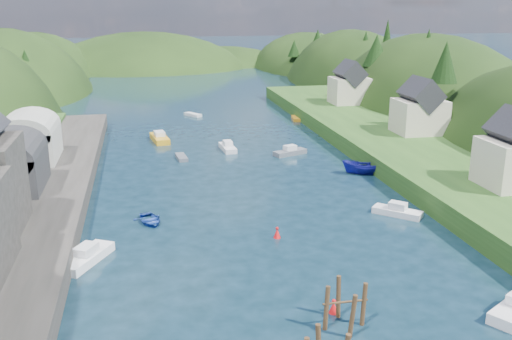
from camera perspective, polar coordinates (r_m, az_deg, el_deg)
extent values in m
plane|color=black|center=(83.21, -3.00, 1.56)|extent=(600.00, 600.00, 0.00)
ellipsoid|color=black|center=(154.21, -23.74, 3.90)|extent=(44.00, 75.56, 48.19)
ellipsoid|color=black|center=(194.55, -21.33, 6.99)|extent=(44.00, 75.56, 39.00)
ellipsoid|color=black|center=(122.60, 16.50, 1.70)|extent=(36.00, 75.56, 48.00)
ellipsoid|color=black|center=(160.74, 9.46, 5.77)|extent=(36.00, 75.56, 44.49)
ellipsoid|color=black|center=(199.79, 5.22, 8.41)|extent=(36.00, 75.56, 36.00)
ellipsoid|color=black|center=(202.04, -10.91, 7.21)|extent=(80.00, 60.00, 44.00)
ellipsoid|color=black|center=(214.28, -3.36, 7.45)|extent=(70.00, 56.00, 36.00)
cone|color=black|center=(132.20, -22.04, 9.86)|extent=(4.07, 4.07, 5.80)
cone|color=black|center=(148.13, -23.32, 10.58)|extent=(4.56, 4.56, 7.82)
cone|color=black|center=(157.41, -23.19, 10.40)|extent=(4.75, 4.75, 6.03)
cone|color=black|center=(170.67, -21.09, 11.14)|extent=(4.27, 4.27, 6.84)
cone|color=black|center=(92.58, 18.40, 10.21)|extent=(4.07, 4.07, 6.25)
cone|color=black|center=(106.40, 17.46, 8.49)|extent=(3.40, 3.40, 5.47)
cone|color=black|center=(114.50, 16.76, 11.00)|extent=(4.94, 4.94, 9.63)
cone|color=black|center=(118.34, 11.95, 11.63)|extent=(5.25, 5.25, 6.19)
cone|color=black|center=(135.45, 12.96, 12.57)|extent=(3.36, 3.36, 9.41)
cone|color=black|center=(144.83, 10.88, 12.00)|extent=(4.57, 4.57, 7.46)
cone|color=black|center=(160.04, 8.97, 11.82)|extent=(3.59, 3.59, 6.16)
cone|color=black|center=(166.44, 6.19, 12.89)|extent=(4.14, 4.14, 5.48)
cone|color=black|center=(175.02, 3.83, 12.06)|extent=(3.83, 3.83, 4.94)
cube|color=#2D2B28|center=(55.00, -23.68, -6.72)|extent=(12.00, 110.00, 2.00)
cube|color=#2D2D30|center=(66.51, -23.46, -0.06)|extent=(7.00, 9.00, 4.00)
cylinder|color=#2D2D30|center=(66.02, -23.65, 1.60)|extent=(7.00, 9.00, 7.00)
cube|color=#B2B2A8|center=(77.91, -21.76, 2.39)|extent=(7.00, 9.00, 4.00)
cylinder|color=#B2B2A8|center=(77.49, -21.91, 3.83)|extent=(7.00, 9.00, 7.00)
cube|color=#234719|center=(81.18, 15.82, 1.44)|extent=(16.00, 120.00, 2.40)
cube|color=beige|center=(89.11, 16.00, 5.17)|extent=(7.00, 6.00, 5.00)
cube|color=black|center=(88.56, 16.17, 7.29)|extent=(5.15, 6.24, 5.15)
cube|color=beige|center=(113.05, 9.32, 7.86)|extent=(7.00, 6.00, 5.00)
cube|color=black|center=(112.61, 9.40, 9.54)|extent=(5.15, 6.24, 5.15)
cylinder|color=#382314|center=(40.66, 10.69, -13.42)|extent=(0.32, 0.32, 3.76)
cylinder|color=#382314|center=(41.30, 8.24, -12.78)|extent=(0.32, 0.32, 3.76)
cylinder|color=#382314|center=(39.82, 7.03, -13.92)|extent=(0.32, 0.32, 3.76)
cylinder|color=#382314|center=(39.16, 9.56, -14.61)|extent=(0.32, 0.32, 3.76)
cylinder|color=#382314|center=(39.92, 8.92, -12.91)|extent=(3.19, 0.16, 0.16)
cone|color=red|center=(42.12, 7.77, -13.44)|extent=(0.70, 0.70, 0.90)
sphere|color=red|center=(41.87, 7.79, -12.85)|extent=(0.30, 0.30, 0.30)
cone|color=red|center=(53.95, 2.12, -6.34)|extent=(0.70, 0.70, 0.90)
sphere|color=red|center=(53.76, 2.13, -5.85)|extent=(0.30, 0.30, 0.30)
cube|color=silver|center=(85.67, -2.84, 2.22)|extent=(2.10, 5.35, 0.73)
cube|color=silver|center=(85.49, -2.85, 2.71)|extent=(1.34, 1.92, 0.70)
imported|color=navy|center=(58.57, -10.55, -4.93)|extent=(3.82, 4.64, 0.84)
cube|color=silver|center=(112.38, -6.33, 5.52)|extent=(3.36, 4.06, 0.56)
cube|color=#52565E|center=(81.37, -7.47, 1.27)|extent=(1.63, 3.89, 0.53)
cube|color=#595D66|center=(83.12, 3.42, 1.76)|extent=(5.28, 3.43, 0.70)
cube|color=silver|center=(82.94, 3.43, 2.25)|extent=(2.07, 1.74, 0.70)
cube|color=orange|center=(108.17, 4.02, 5.16)|extent=(1.97, 4.34, 0.59)
cube|color=gold|center=(92.40, -9.61, 3.11)|extent=(3.09, 6.73, 0.91)
cube|color=silver|center=(92.21, -9.64, 3.62)|extent=(1.82, 2.47, 0.70)
imported|color=navy|center=(74.46, 10.58, 0.18)|extent=(5.54, 3.46, 2.01)
cube|color=white|center=(51.23, -16.57, -8.44)|extent=(4.56, 6.12, 0.83)
cube|color=silver|center=(50.91, -16.65, -7.61)|extent=(2.19, 2.47, 0.70)
cube|color=silver|center=(61.28, 13.95, -4.13)|extent=(4.80, 4.66, 0.70)
cube|color=silver|center=(61.03, 14.00, -3.48)|extent=(2.08, 2.05, 0.70)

